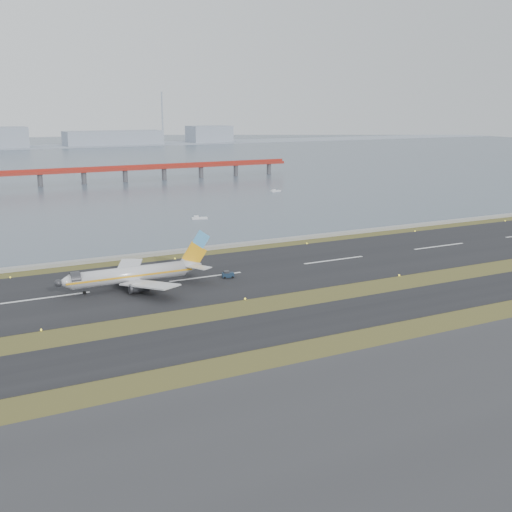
# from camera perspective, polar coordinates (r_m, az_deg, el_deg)

# --- Properties ---
(ground) EXTENTS (1000.00, 1000.00, 0.00)m
(ground) POSITION_cam_1_polar(r_m,az_deg,el_deg) (140.51, 0.41, -4.71)
(ground) COLOR #394619
(ground) RESTS_ON ground
(apron_strip) EXTENTS (1000.00, 50.00, 0.10)m
(apron_strip) POSITION_cam_1_polar(r_m,az_deg,el_deg) (98.98, 16.03, -13.17)
(apron_strip) COLOR #303033
(apron_strip) RESTS_ON ground
(taxiway_strip) EXTENTS (1000.00, 18.00, 0.10)m
(taxiway_strip) POSITION_cam_1_polar(r_m,az_deg,el_deg) (130.59, 2.91, -6.11)
(taxiway_strip) COLOR black
(taxiway_strip) RESTS_ON ground
(runway_strip) EXTENTS (1000.00, 45.00, 0.10)m
(runway_strip) POSITION_cam_1_polar(r_m,az_deg,el_deg) (166.47, -4.48, -1.88)
(runway_strip) COLOR black
(runway_strip) RESTS_ON ground
(seawall) EXTENTS (1000.00, 2.50, 1.00)m
(seawall) POSITION_cam_1_polar(r_m,az_deg,el_deg) (193.51, -8.01, 0.30)
(seawall) COLOR gray
(seawall) RESTS_ON ground
(bay_water) EXTENTS (1400.00, 800.00, 1.30)m
(bay_water) POSITION_cam_1_polar(r_m,az_deg,el_deg) (582.91, -21.69, 7.99)
(bay_water) COLOR #465664
(bay_water) RESTS_ON ground
(red_pier) EXTENTS (260.00, 5.00, 10.20)m
(red_pier) POSITION_cam_1_polar(r_m,az_deg,el_deg) (378.86, -15.08, 7.28)
(red_pier) COLOR maroon
(red_pier) RESTS_ON ground
(airliner) EXTENTS (38.52, 32.89, 12.80)m
(airliner) POSITION_cam_1_polar(r_m,az_deg,el_deg) (158.28, -10.66, -1.58)
(airliner) COLOR silver
(airliner) RESTS_ON ground
(pushback_tug) EXTENTS (3.27, 2.34, 1.90)m
(pushback_tug) POSITION_cam_1_polar(r_m,az_deg,el_deg) (165.10, -2.53, -1.66)
(pushback_tug) COLOR #16283E
(pushback_tug) RESTS_ON ground
(workboat_near) EXTENTS (6.38, 3.39, 1.48)m
(workboat_near) POSITION_cam_1_polar(r_m,az_deg,el_deg) (252.58, -5.09, 3.38)
(workboat_near) COLOR silver
(workboat_near) RESTS_ON ground
(workboat_far) EXTENTS (6.22, 2.97, 1.45)m
(workboat_far) POSITION_cam_1_polar(r_m,az_deg,el_deg) (333.38, 1.72, 5.80)
(workboat_far) COLOR silver
(workboat_far) RESTS_ON ground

